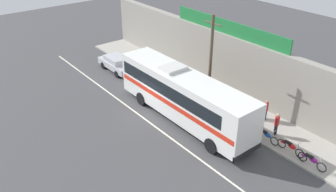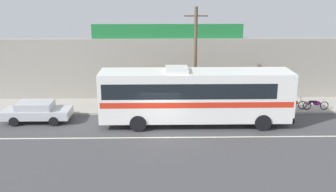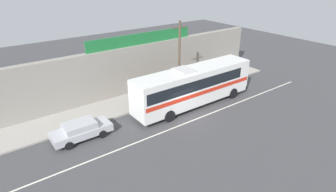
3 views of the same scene
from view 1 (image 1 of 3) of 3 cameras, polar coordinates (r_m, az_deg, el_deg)
The scene contains 15 objects.
ground_plane at distance 26.36m, azimuth -3.08°, elevation -2.71°, with size 70.00×70.00×0.00m, color #444447.
sidewalk_slab at distance 29.21m, azimuth 5.23°, elevation 0.71°, with size 30.00×3.60×0.14m, color #A8A399.
storefront_facade at distance 29.62m, azimuth 8.49°, elevation 5.91°, with size 30.00×0.70×4.80m, color gray.
storefront_billboard at distance 28.24m, azimuth 9.79°, elevation 11.05°, with size 11.58×0.12×1.10m, color #1E7538.
road_center_stripe at distance 25.97m, azimuth -4.52°, elevation -3.27°, with size 30.00×0.14×0.01m, color silver.
intercity_bus at distance 24.58m, azimuth 2.41°, elevation 0.38°, with size 12.10×2.60×3.78m.
parked_car at distance 33.18m, azimuth -8.37°, elevation 5.35°, with size 4.37×1.83×1.37m.
utility_pole at distance 25.10m, azimuth 6.97°, elevation 5.43°, with size 1.60×0.22×7.23m.
motorcycle_orange at distance 24.57m, azimuth 12.85°, elevation -4.47°, with size 1.90×0.56×0.94m.
motorcycle_blue at distance 23.15m, azimuth 19.42°, elevation -7.82°, with size 1.93×0.56×0.94m.
motorcycle_purple at distance 22.47m, azimuth 22.50°, elevation -9.69°, with size 1.86×0.56×0.94m.
motorcycle_green at distance 23.74m, azimuth 15.80°, elevation -6.18°, with size 1.88×0.56×0.94m.
pedestrian_far_left at distance 25.62m, azimuth 15.75°, elevation -2.04°, with size 0.30×0.48×1.63m.
pedestrian_near_shop at distance 28.86m, azimuth 3.82°, elevation 2.85°, with size 0.30×0.48×1.76m.
pedestrian_by_curb at distance 24.19m, azimuth 17.40°, elevation -4.21°, with size 0.30×0.48×1.66m.
Camera 1 is at (18.49, -12.83, 13.71)m, focal length 37.19 mm.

